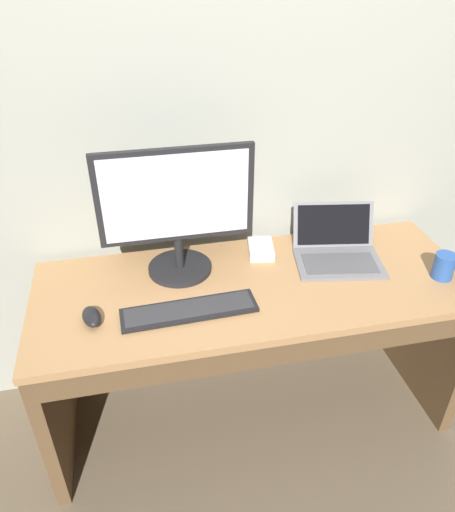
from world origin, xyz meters
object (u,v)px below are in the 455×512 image
Objects in this scene: external_monitor at (177,211)px; computer_mouse at (92,317)px; coffee_mug at (445,266)px; laptop_space_gray at (337,251)px; external_drive_box at (261,249)px; wired_keyboard at (189,310)px.

computer_mouse is (-0.34, -0.24, -0.25)m from external_monitor.
laptop_space_gray is at bearing 149.47° from coffee_mug.
external_monitor is 3.85× the size of external_drive_box.
laptop_space_gray reaches higher than external_drive_box.
wired_keyboard is 3.27× the size of external_drive_box.
external_monitor is 4.73× the size of coffee_mug.
external_drive_box reaches higher than wired_keyboard.
wired_keyboard is at bearing -161.61° from laptop_space_gray.
laptop_space_gray is 3.19× the size of coffee_mug.
computer_mouse is at bearing -168.77° from laptop_space_gray.
computer_mouse is at bearing -156.17° from external_drive_box.
external_monitor reaches higher than computer_mouse.
wired_keyboard is 4.02× the size of coffee_mug.
laptop_space_gray is 1.00m from computer_mouse.
coffee_mug reaches higher than external_drive_box.
external_drive_box is (0.69, 0.30, -0.00)m from computer_mouse.
coffee_mug is (0.35, -0.21, 0.02)m from laptop_space_gray.
computer_mouse is at bearing -144.78° from external_monitor.
external_monitor is at bearing 165.81° from coffee_mug.
laptop_space_gray is 0.67× the size of external_monitor.
coffee_mug reaches higher than wired_keyboard.
external_monitor is 5.18× the size of computer_mouse.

